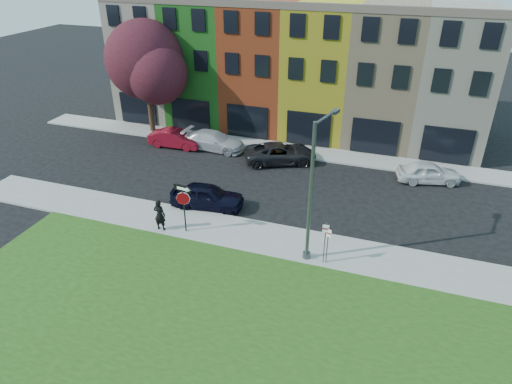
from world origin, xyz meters
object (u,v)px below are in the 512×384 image
at_px(stop_sign, 183,199).
at_px(street_lamp, 313,192).
at_px(sedan_near, 207,196).
at_px(man, 160,215).

xyz_separation_m(stop_sign, street_lamp, (6.90, 0.03, 1.62)).
bearing_deg(sedan_near, man, 149.90).
relative_size(man, sedan_near, 0.40).
distance_m(sedan_near, street_lamp, 8.10).
height_order(stop_sign, street_lamp, street_lamp).
bearing_deg(sedan_near, stop_sign, 173.07).
bearing_deg(stop_sign, street_lamp, 7.13).
relative_size(sedan_near, street_lamp, 0.63).
height_order(man, sedan_near, man).
relative_size(man, street_lamp, 0.26).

